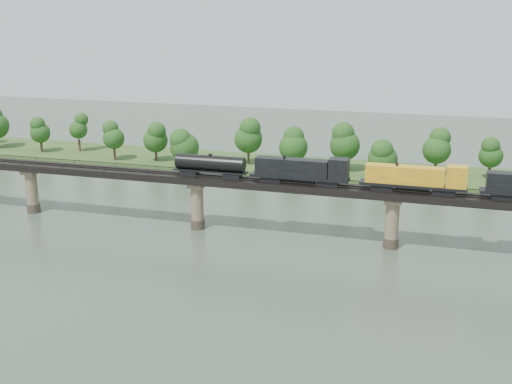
# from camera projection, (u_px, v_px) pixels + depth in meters

# --- Properties ---
(ground) EXTENTS (400.00, 400.00, 0.00)m
(ground) POSITION_uv_depth(u_px,v_px,m) (132.00, 285.00, 107.47)
(ground) COLOR #364435
(ground) RESTS_ON ground
(far_bank) EXTENTS (300.00, 24.00, 1.60)m
(far_bank) POSITION_uv_depth(u_px,v_px,m) (267.00, 166.00, 185.63)
(far_bank) COLOR #2F4C1E
(far_bank) RESTS_ON ground
(bridge) EXTENTS (236.00, 30.00, 11.50)m
(bridge) POSITION_uv_depth(u_px,v_px,m) (197.00, 204.00, 133.63)
(bridge) COLOR #473A2D
(bridge) RESTS_ON ground
(bridge_superstructure) EXTENTS (220.00, 4.90, 0.75)m
(bridge_superstructure) POSITION_uv_depth(u_px,v_px,m) (196.00, 174.00, 131.89)
(bridge_superstructure) COLOR black
(bridge_superstructure) RESTS_ON bridge
(far_treeline) EXTENTS (289.06, 17.54, 13.60)m
(far_treeline) POSITION_uv_depth(u_px,v_px,m) (235.00, 140.00, 181.54)
(far_treeline) COLOR #382619
(far_treeline) RESTS_ON far_bank
(freight_train) EXTENTS (79.47, 3.10, 5.47)m
(freight_train) POSITION_uv_depth(u_px,v_px,m) (375.00, 176.00, 121.36)
(freight_train) COLOR black
(freight_train) RESTS_ON bridge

